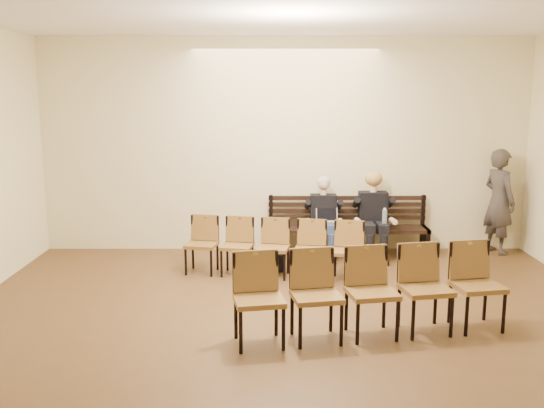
{
  "coord_description": "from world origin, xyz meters",
  "views": [
    {
      "loc": [
        -0.24,
        -4.96,
        2.66
      ],
      "look_at": [
        -0.21,
        4.05,
        0.95
      ],
      "focal_mm": 40.0,
      "sensor_mm": 36.0,
      "label": 1
    }
  ],
  "objects_px": {
    "laptop": "(327,224)",
    "bag": "(270,262)",
    "chair_row_back": "(372,293)",
    "seated_man": "(324,219)",
    "water_bottle": "(384,224)",
    "passerby": "(500,194)",
    "chair_row_front": "(273,248)",
    "bench": "(348,241)",
    "seated_woman": "(374,217)"
  },
  "relations": [
    {
      "from": "laptop",
      "to": "bag",
      "type": "xyz_separation_m",
      "value": [
        -0.91,
        -0.63,
        -0.44
      ]
    },
    {
      "from": "bag",
      "to": "chair_row_back",
      "type": "bearing_deg",
      "value": -65.23
    },
    {
      "from": "chair_row_back",
      "to": "bag",
      "type": "bearing_deg",
      "value": 104.45
    },
    {
      "from": "seated_man",
      "to": "chair_row_back",
      "type": "relative_size",
      "value": 0.41
    },
    {
      "from": "laptop",
      "to": "chair_row_back",
      "type": "xyz_separation_m",
      "value": [
        0.2,
        -3.05,
        -0.09
      ]
    },
    {
      "from": "seated_man",
      "to": "water_bottle",
      "type": "relative_size",
      "value": 4.99
    },
    {
      "from": "water_bottle",
      "to": "passerby",
      "type": "distance_m",
      "value": 2.04
    },
    {
      "from": "chair_row_back",
      "to": "chair_row_front",
      "type": "bearing_deg",
      "value": 105.99
    },
    {
      "from": "seated_man",
      "to": "passerby",
      "type": "bearing_deg",
      "value": 4.36
    },
    {
      "from": "chair_row_front",
      "to": "laptop",
      "type": "bearing_deg",
      "value": 56.75
    },
    {
      "from": "bench",
      "to": "bag",
      "type": "xyz_separation_m",
      "value": [
        -1.28,
        -0.94,
        -0.09
      ]
    },
    {
      "from": "seated_woman",
      "to": "laptop",
      "type": "relative_size",
      "value": 3.8
    },
    {
      "from": "bag",
      "to": "passerby",
      "type": "distance_m",
      "value": 3.98
    },
    {
      "from": "bench",
      "to": "seated_woman",
      "type": "height_order",
      "value": "seated_woman"
    },
    {
      "from": "seated_man",
      "to": "laptop",
      "type": "bearing_deg",
      "value": -76.72
    },
    {
      "from": "passerby",
      "to": "bag",
      "type": "bearing_deg",
      "value": 83.35
    },
    {
      "from": "chair_row_front",
      "to": "seated_woman",
      "type": "bearing_deg",
      "value": 44.37
    },
    {
      "from": "bench",
      "to": "seated_woman",
      "type": "bearing_deg",
      "value": -17.23
    },
    {
      "from": "seated_man",
      "to": "bench",
      "type": "bearing_deg",
      "value": 16.18
    },
    {
      "from": "bag",
      "to": "seated_woman",
      "type": "bearing_deg",
      "value": 26.23
    },
    {
      "from": "seated_woman",
      "to": "bag",
      "type": "distance_m",
      "value": 1.93
    },
    {
      "from": "bench",
      "to": "passerby",
      "type": "height_order",
      "value": "passerby"
    },
    {
      "from": "chair_row_front",
      "to": "bench",
      "type": "bearing_deg",
      "value": 54.92
    },
    {
      "from": "water_bottle",
      "to": "bag",
      "type": "relative_size",
      "value": 0.69
    },
    {
      "from": "seated_man",
      "to": "chair_row_back",
      "type": "distance_m",
      "value": 3.24
    },
    {
      "from": "bench",
      "to": "laptop",
      "type": "height_order",
      "value": "laptop"
    },
    {
      "from": "passerby",
      "to": "chair_row_front",
      "type": "xyz_separation_m",
      "value": [
        -3.7,
        -1.3,
        -0.57
      ]
    },
    {
      "from": "chair_row_back",
      "to": "water_bottle",
      "type": "bearing_deg",
      "value": 66.81
    },
    {
      "from": "passerby",
      "to": "laptop",
      "type": "bearing_deg",
      "value": 75.98
    },
    {
      "from": "seated_man",
      "to": "bag",
      "type": "height_order",
      "value": "seated_man"
    },
    {
      "from": "seated_woman",
      "to": "laptop",
      "type": "xyz_separation_m",
      "value": [
        -0.76,
        -0.19,
        -0.08
      ]
    },
    {
      "from": "chair_row_front",
      "to": "chair_row_back",
      "type": "xyz_separation_m",
      "value": [
        1.06,
        -2.15,
        0.07
      ]
    },
    {
      "from": "bench",
      "to": "water_bottle",
      "type": "bearing_deg",
      "value": -32.38
    },
    {
      "from": "bench",
      "to": "seated_man",
      "type": "xyz_separation_m",
      "value": [
        -0.41,
        -0.12,
        0.4
      ]
    },
    {
      "from": "passerby",
      "to": "chair_row_front",
      "type": "relative_size",
      "value": 0.77
    },
    {
      "from": "passerby",
      "to": "chair_row_back",
      "type": "bearing_deg",
      "value": 120.45
    },
    {
      "from": "bench",
      "to": "laptop",
      "type": "relative_size",
      "value": 7.58
    },
    {
      "from": "seated_man",
      "to": "water_bottle",
      "type": "bearing_deg",
      "value": -12.73
    },
    {
      "from": "seated_man",
      "to": "bag",
      "type": "bearing_deg",
      "value": -136.53
    },
    {
      "from": "bench",
      "to": "chair_row_back",
      "type": "height_order",
      "value": "chair_row_back"
    },
    {
      "from": "bench",
      "to": "bag",
      "type": "height_order",
      "value": "bench"
    },
    {
      "from": "seated_woman",
      "to": "passerby",
      "type": "distance_m",
      "value": 2.12
    },
    {
      "from": "seated_woman",
      "to": "water_bottle",
      "type": "relative_size",
      "value": 5.23
    },
    {
      "from": "bench",
      "to": "chair_row_back",
      "type": "relative_size",
      "value": 0.87
    },
    {
      "from": "chair_row_front",
      "to": "water_bottle",
      "type": "bearing_deg",
      "value": 36.99
    },
    {
      "from": "passerby",
      "to": "seated_man",
      "type": "bearing_deg",
      "value": 72.19
    },
    {
      "from": "laptop",
      "to": "chair_row_front",
      "type": "height_order",
      "value": "chair_row_front"
    },
    {
      "from": "bench",
      "to": "bag",
      "type": "bearing_deg",
      "value": -143.67
    },
    {
      "from": "laptop",
      "to": "seated_man",
      "type": "bearing_deg",
      "value": 91.25
    },
    {
      "from": "laptop",
      "to": "chair_row_back",
      "type": "distance_m",
      "value": 3.05
    }
  ]
}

